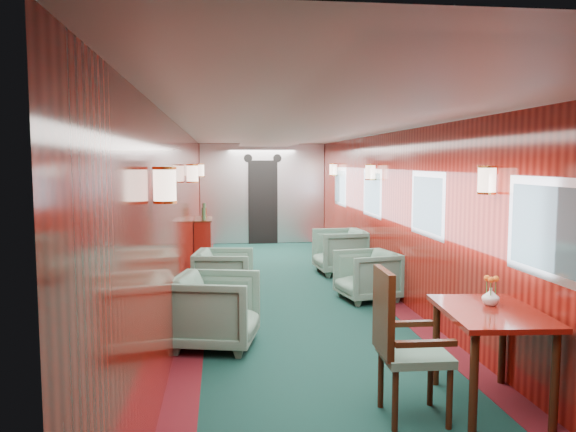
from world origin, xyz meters
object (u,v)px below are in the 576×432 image
Objects in this scene: dining_table at (491,325)px; armchair_left_near at (216,310)px; armchair_right_near at (367,275)px; armchair_right_far at (340,251)px; side_chair at (401,338)px; armchair_left_far at (224,275)px; credenza at (203,242)px.

dining_table reaches higher than armchair_left_near.
armchair_right_far reaches higher than armchair_right_near.
side_chair reaches higher than armchair_left_far.
side_chair is at bearing -166.23° from dining_table.
dining_table is at bearing -3.91° from armchair_right_far.
armchair_left_far is at bearing -54.16° from armchair_right_far.
armchair_left_near is (0.27, -4.67, -0.07)m from credenza.
armchair_right_far is at bearing -21.57° from credenza.
dining_table is 0.96× the size of side_chair.
dining_table is 0.79m from side_chair.
armchair_right_near is (0.71, 3.65, -0.28)m from side_chair.
armchair_right_far is at bearing -16.96° from armchair_left_near.
armchair_right_near is (2.02, -0.20, -0.01)m from armchair_left_far.
credenza is 3.75m from armchair_right_near.
armchair_left_near and armchair_right_far have the same top height.
armchair_left_far is 0.93× the size of armchair_right_far.
armchair_left_near is 1.08× the size of armchair_left_far.
credenza reaches higher than side_chair.
credenza is at bearing 15.89° from armchair_left_far.
armchair_right_near is at bearing -36.86° from armchair_left_near.
armchair_right_near is at bearing 96.10° from dining_table.
armchair_right_far is (0.03, 1.93, 0.04)m from armchair_right_near.
side_chair is 4.08m from armchair_left_far.
side_chair is at bearing -153.09° from armchair_left_far.
armchair_left_far is at bearing 10.20° from armchair_left_near.
armchair_right_near is (-0.07, 3.53, -0.31)m from dining_table.
armchair_left_far is (-1.31, 3.85, -0.26)m from side_chair.
armchair_left_far is (0.37, -2.69, -0.10)m from credenza.
dining_table is 1.44× the size of armchair_right_near.
credenza is 1.38× the size of armchair_left_near.
armchair_right_far is at bearing -41.68° from armchair_left_far.
side_chair is 6.75m from credenza.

